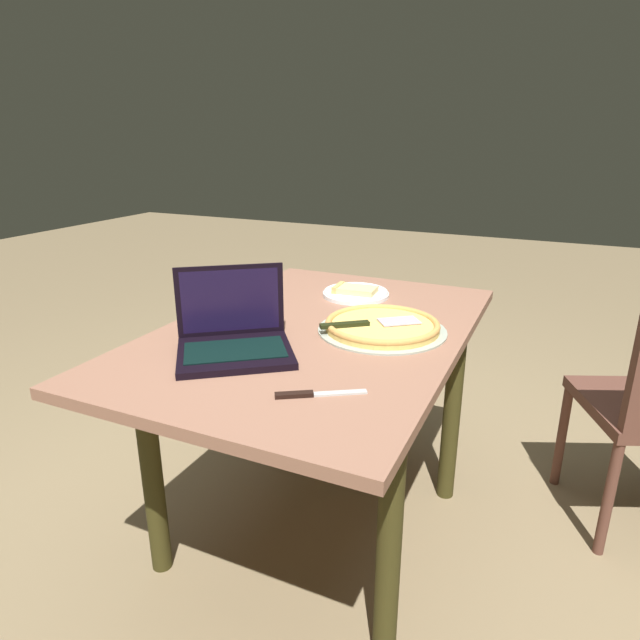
{
  "coord_description": "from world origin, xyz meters",
  "views": [
    {
      "loc": [
        -1.41,
        -0.66,
        1.3
      ],
      "look_at": [
        -0.05,
        -0.04,
        0.78
      ],
      "focal_mm": 30.47,
      "sensor_mm": 36.0,
      "label": 1
    }
  ],
  "objects_px": {
    "dining_table": "(316,359)",
    "table_knife": "(311,394)",
    "pizza_tray": "(382,326)",
    "pizza_plate": "(355,292)",
    "laptop": "(234,337)"
  },
  "relations": [
    {
      "from": "pizza_plate",
      "to": "table_knife",
      "type": "distance_m",
      "value": 0.81
    },
    {
      "from": "laptop",
      "to": "table_knife",
      "type": "relative_size",
      "value": 2.08
    },
    {
      "from": "pizza_plate",
      "to": "dining_table",
      "type": "bearing_deg",
      "value": -177.81
    },
    {
      "from": "laptop",
      "to": "table_knife",
      "type": "height_order",
      "value": "laptop"
    },
    {
      "from": "dining_table",
      "to": "pizza_plate",
      "type": "xyz_separation_m",
      "value": [
        0.37,
        0.01,
        0.12
      ]
    },
    {
      "from": "dining_table",
      "to": "pizza_plate",
      "type": "height_order",
      "value": "pizza_plate"
    },
    {
      "from": "pizza_tray",
      "to": "table_knife",
      "type": "xyz_separation_m",
      "value": [
        -0.47,
        0.01,
        -0.01
      ]
    },
    {
      "from": "laptop",
      "to": "pizza_plate",
      "type": "xyz_separation_m",
      "value": [
        0.63,
        -0.11,
        -0.03
      ]
    },
    {
      "from": "table_knife",
      "to": "pizza_plate",
      "type": "bearing_deg",
      "value": 14.09
    },
    {
      "from": "pizza_tray",
      "to": "table_knife",
      "type": "distance_m",
      "value": 0.47
    },
    {
      "from": "pizza_tray",
      "to": "table_knife",
      "type": "relative_size",
      "value": 2.04
    },
    {
      "from": "dining_table",
      "to": "table_knife",
      "type": "relative_size",
      "value": 6.93
    },
    {
      "from": "dining_table",
      "to": "laptop",
      "type": "relative_size",
      "value": 3.33
    },
    {
      "from": "pizza_tray",
      "to": "table_knife",
      "type": "height_order",
      "value": "pizza_tray"
    },
    {
      "from": "pizza_plate",
      "to": "laptop",
      "type": "bearing_deg",
      "value": 170.27
    }
  ]
}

